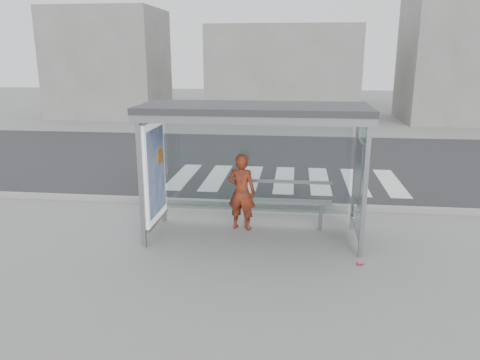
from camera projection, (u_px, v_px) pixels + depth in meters
The scene contains 11 objects.
ground at pixel (253, 237), 9.30m from camera, with size 80.00×80.00×0.00m, color slate.
road at pixel (272, 160), 16.01m from camera, with size 30.00×10.00×0.01m, color black.
curb at pixel (260, 204), 11.16m from camera, with size 30.00×0.18×0.12m, color gray.
crosswalk at pixel (284, 180), 13.56m from camera, with size 6.55×3.00×0.00m.
bus_shelter at pixel (235, 138), 8.89m from camera, with size 4.25×1.65×2.62m.
building_left at pixel (109, 63), 26.92m from camera, with size 6.00×5.00×6.00m, color slate.
building_center at pixel (283, 73), 25.90m from camera, with size 8.00×5.00×5.00m, color slate.
building_right at pixel (455, 54), 24.62m from camera, with size 5.00×5.00×7.00m, color slate.
person at pixel (242, 192), 9.56m from camera, with size 0.58×0.38×1.60m, color orange.
bench at pixel (283, 201), 9.61m from camera, with size 1.98×0.27×1.02m.
soda_can at pixel (360, 263), 8.06m from camera, with size 0.06×0.06×0.12m, color #D93F76.
Camera 1 is at (0.77, -8.65, 3.53)m, focal length 35.00 mm.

